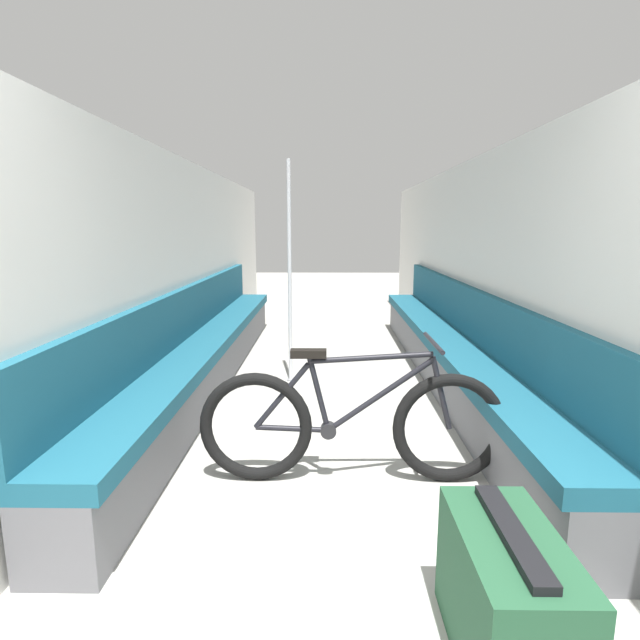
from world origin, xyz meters
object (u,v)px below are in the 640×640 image
(bench_seat_row_right, at_px, (450,352))
(luggage_bag, at_px, (506,599))
(bicycle, at_px, (352,425))
(grab_pole_near, at_px, (290,277))
(bench_seat_row_left, at_px, (207,351))

(bench_seat_row_right, distance_m, luggage_bag, 3.07)
(bicycle, height_order, grab_pole_near, grab_pole_near)
(bicycle, xyz_separation_m, luggage_bag, (0.45, -1.22, -0.10))
(bench_seat_row_right, bearing_deg, bench_seat_row_left, 180.00)
(bench_seat_row_right, distance_m, grab_pole_near, 1.63)
(bench_seat_row_left, xyz_separation_m, luggage_bag, (1.71, -3.02, -0.07))
(bench_seat_row_left, distance_m, luggage_bag, 3.47)
(bicycle, distance_m, luggage_bag, 1.31)
(bench_seat_row_right, relative_size, luggage_bag, 8.66)
(grab_pole_near, relative_size, luggage_bag, 3.23)
(luggage_bag, bearing_deg, bench_seat_row_left, 119.53)
(bench_seat_row_left, distance_m, grab_pole_near, 1.03)
(grab_pole_near, bearing_deg, bench_seat_row_right, -4.17)
(bicycle, distance_m, grab_pole_near, 2.08)
(bench_seat_row_left, bearing_deg, luggage_bag, -60.47)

